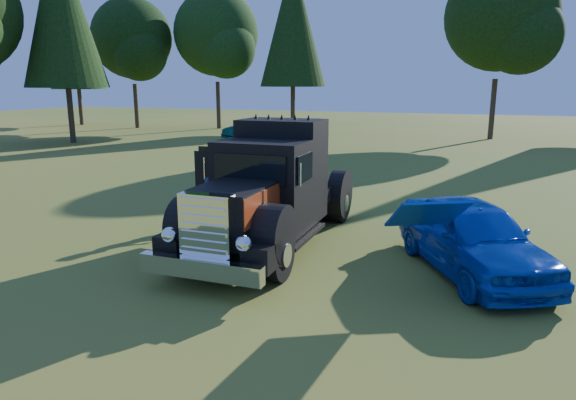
{
  "coord_description": "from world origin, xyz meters",
  "views": [
    {
      "loc": [
        3.22,
        -8.97,
        3.9
      ],
      "look_at": [
        -0.56,
        1.22,
        1.4
      ],
      "focal_mm": 32.0,
      "sensor_mm": 36.0,
      "label": 1
    }
  ],
  "objects_px": {
    "hotrod_coupe": "(472,236)",
    "spectator_near": "(212,210)",
    "diamond_t_truck": "(269,194)",
    "spectator_far": "(207,196)",
    "distant_teal_car": "(248,130)"
  },
  "relations": [
    {
      "from": "distant_teal_car",
      "to": "spectator_far",
      "type": "bearing_deg",
      "value": -44.22
    },
    {
      "from": "hotrod_coupe",
      "to": "distant_teal_car",
      "type": "xyz_separation_m",
      "value": [
        -15.4,
        22.37,
        -0.14
      ]
    },
    {
      "from": "diamond_t_truck",
      "to": "spectator_far",
      "type": "height_order",
      "value": "diamond_t_truck"
    },
    {
      "from": "diamond_t_truck",
      "to": "distant_teal_car",
      "type": "distance_m",
      "value": 24.6
    },
    {
      "from": "diamond_t_truck",
      "to": "spectator_near",
      "type": "relative_size",
      "value": 4.41
    },
    {
      "from": "diamond_t_truck",
      "to": "hotrod_coupe",
      "type": "bearing_deg",
      "value": -2.93
    },
    {
      "from": "hotrod_coupe",
      "to": "distant_teal_car",
      "type": "bearing_deg",
      "value": 124.54
    },
    {
      "from": "diamond_t_truck",
      "to": "distant_teal_car",
      "type": "height_order",
      "value": "diamond_t_truck"
    },
    {
      "from": "spectator_near",
      "to": "spectator_far",
      "type": "xyz_separation_m",
      "value": [
        -0.81,
        1.21,
        0.02
      ]
    },
    {
      "from": "spectator_far",
      "to": "distant_teal_car",
      "type": "bearing_deg",
      "value": 58.68
    },
    {
      "from": "spectator_near",
      "to": "spectator_far",
      "type": "bearing_deg",
      "value": 61.2
    },
    {
      "from": "spectator_far",
      "to": "diamond_t_truck",
      "type": "bearing_deg",
      "value": -77.54
    },
    {
      "from": "diamond_t_truck",
      "to": "spectator_near",
      "type": "bearing_deg",
      "value": -172.45
    },
    {
      "from": "hotrod_coupe",
      "to": "spectator_near",
      "type": "relative_size",
      "value": 2.99
    },
    {
      "from": "hotrod_coupe",
      "to": "spectator_far",
      "type": "distance_m",
      "value": 7.03
    }
  ]
}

